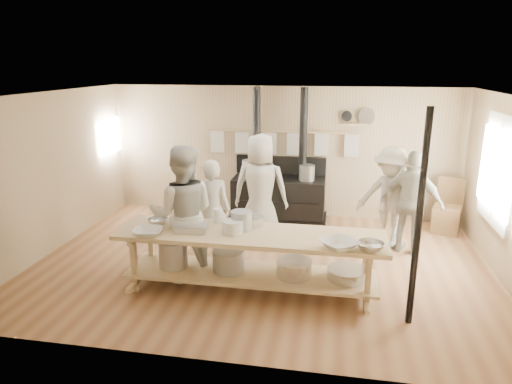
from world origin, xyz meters
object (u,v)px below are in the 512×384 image
Objects in this scene: cook_right at (412,203)px; cook_by_window at (390,197)px; roasting_pan at (192,227)px; cook_far_left at (212,210)px; cook_left at (183,214)px; prep_table at (249,255)px; chair at (447,216)px; stove at (278,194)px; cook_center at (260,189)px.

cook_by_window reaches higher than cook_right.
cook_right reaches higher than roasting_pan.
cook_far_left is 3.81× the size of roasting_pan.
cook_left is at bearing 50.85° from cook_right.
prep_table is at bearing 62.95° from cook_right.
cook_by_window reaches higher than cook_far_left.
cook_far_left is at bearing -138.78° from cook_by_window.
cook_left is 1.96× the size of chair.
stove reaches higher than chair.
stove reaches higher than cook_far_left.
roasting_pan is (-3.95, -2.93, 0.60)m from chair.
stove is 6.10× the size of roasting_pan.
cook_far_left is 4.42m from chair.
roasting_pan is (-0.78, -0.07, 0.38)m from prep_table.
cook_right is at bearing -108.21° from chair.
stove is 3.17m from chair.
stove is at bearing -122.17° from cook_far_left.
chair is 4.96m from roasting_pan.
cook_far_left is (-0.80, -2.04, 0.29)m from stove.
cook_center is 4.50× the size of roasting_pan.
chair is (3.31, 1.10, -0.66)m from cook_center.
prep_table is at bearing 154.49° from cook_left.
cook_by_window is 3.48m from roasting_pan.
stove reaches higher than cook_left.
cook_by_window is at bearing -11.48° from cook_right.
cook_far_left is 0.95× the size of cook_right.
cook_by_window is (2.01, -1.01, 0.34)m from stove.
prep_table is at bearing 4.76° from roasting_pan.
cook_left is 4.99m from chair.
cook_right is (2.34, 1.76, 0.33)m from prep_table.
prep_table is 2.09× the size of cook_by_window.
cook_center is (0.64, 0.79, 0.15)m from cook_far_left.
cook_far_left is at bearing 90.51° from roasting_pan.
cook_center reaches higher than cook_far_left.
cook_far_left is 1.05m from roasting_pan.
stove reaches higher than cook_right.
cook_far_left is at bearing -118.49° from cook_left.
prep_table is at bearing -113.99° from cook_by_window.
cook_left is 0.36m from roasting_pan.
stove is 3.20m from roasting_pan.
stove is 3.01m from cook_left.
cook_left is at bearing 167.98° from prep_table.
chair is (0.83, 1.11, -0.56)m from cook_right.
stove is 1.60× the size of cook_far_left.
chair is (3.96, 1.89, -0.51)m from cook_far_left.
cook_far_left is at bearing -111.31° from stove.
prep_table is 1.88× the size of cook_center.
chair is at bearing -165.34° from cook_far_left.
cook_left is 1.15× the size of cook_right.
cook_center is at bearing 70.85° from roasting_pan.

